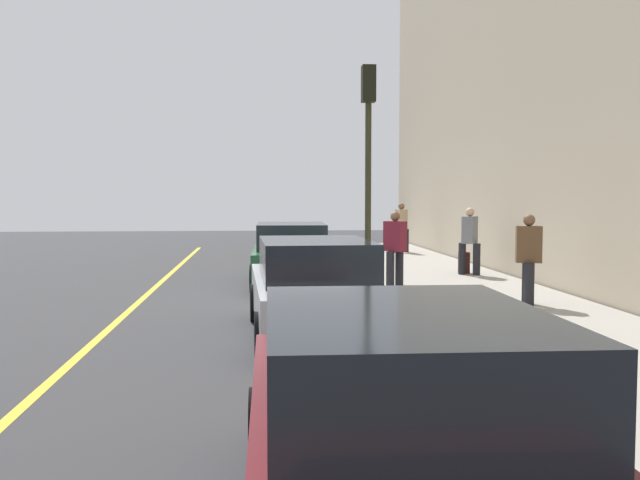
{
  "coord_description": "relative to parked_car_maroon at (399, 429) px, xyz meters",
  "views": [
    {
      "loc": [
        -15.5,
        0.77,
        2.18
      ],
      "look_at": [
        1.99,
        -0.79,
        1.06
      ],
      "focal_mm": 39.32,
      "sensor_mm": 36.0,
      "label": 1
    }
  ],
  "objects": [
    {
      "name": "pedestrian_grey_coat",
      "position": [
        13.29,
        -4.54,
        0.31
      ],
      "size": [
        0.55,
        0.5,
        1.72
      ],
      "color": "black",
      "rests_on": "sidewalk"
    },
    {
      "name": "traffic_light_pole",
      "position": [
        9.37,
        -1.29,
        2.44
      ],
      "size": [
        0.35,
        0.26,
        4.52
      ],
      "color": "#2D2D19",
      "rests_on": "sidewalk"
    },
    {
      "name": "parked_car_maroon",
      "position": [
        0.0,
        0.0,
        0.0
      ],
      "size": [
        4.29,
        1.95,
        1.51
      ],
      "color": "black",
      "rests_on": "ground"
    },
    {
      "name": "sidewalk",
      "position": [
        11.38,
        -3.22,
        -0.68
      ],
      "size": [
        28.0,
        4.6,
        0.15
      ],
      "primitive_type": "cube",
      "color": "#A39E93",
      "rests_on": "ground"
    },
    {
      "name": "pedestrian_brown_coat",
      "position": [
        8.35,
        -4.13,
        0.29
      ],
      "size": [
        0.54,
        0.52,
        1.69
      ],
      "color": "black",
      "rests_on": "sidewalk"
    },
    {
      "name": "lane_stripe_centre",
      "position": [
        11.38,
        3.28,
        -0.75
      ],
      "size": [
        28.0,
        0.14,
        0.01
      ],
      "primitive_type": "cube",
      "color": "gold",
      "rests_on": "ground"
    },
    {
      "name": "parked_car_silver",
      "position": [
        6.49,
        -0.01,
        0.0
      ],
      "size": [
        4.67,
        2.0,
        1.51
      ],
      "color": "black",
      "rests_on": "ground"
    },
    {
      "name": "pedestrian_burgundy_coat",
      "position": [
        11.25,
        -2.21,
        0.28
      ],
      "size": [
        0.52,
        0.52,
        1.67
      ],
      "color": "black",
      "rests_on": "sidewalk"
    },
    {
      "name": "parked_car_green",
      "position": [
        12.73,
        0.05,
        0.0
      ],
      "size": [
        4.38,
        1.99,
        1.51
      ],
      "color": "black",
      "rests_on": "ground"
    },
    {
      "name": "rolling_suitcase",
      "position": [
        13.69,
        -4.52,
        -0.33
      ],
      "size": [
        0.34,
        0.22,
        0.91
      ],
      "color": "#471E19",
      "rests_on": "sidewalk"
    },
    {
      "name": "ground_plane",
      "position": [
        11.38,
        0.08,
        -0.76
      ],
      "size": [
        56.0,
        56.0,
        0.0
      ],
      "primitive_type": "plane",
      "color": "#333335"
    },
    {
      "name": "pedestrian_tan_coat",
      "position": [
        20.48,
        -4.26,
        0.33
      ],
      "size": [
        0.52,
        0.57,
        1.76
      ],
      "color": "black",
      "rests_on": "sidewalk"
    }
  ]
}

